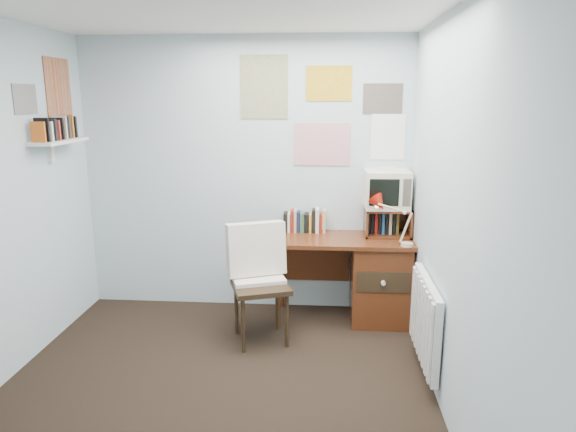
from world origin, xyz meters
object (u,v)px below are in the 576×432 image
(desk_lamp, at_px, (408,225))
(tv_riser, at_px, (387,222))
(radiator, at_px, (426,320))
(desk, at_px, (373,277))
(crt_tv, at_px, (387,187))
(desk_chair, at_px, (261,287))
(wall_shelf, at_px, (59,141))

(desk_lamp, relative_size, tv_riser, 0.91)
(radiator, bearing_deg, desk, 107.24)
(tv_riser, relative_size, crt_tv, 1.05)
(desk_chair, bearing_deg, crt_tv, 11.55)
(wall_shelf, bearing_deg, tv_riser, 10.32)
(desk_chair, relative_size, radiator, 1.17)
(desk, bearing_deg, desk_chair, -152.97)
(tv_riser, relative_size, radiator, 0.50)
(tv_riser, distance_m, crt_tv, 0.31)
(desk_lamp, height_order, wall_shelf, wall_shelf)
(crt_tv, height_order, radiator, crt_tv)
(desk_chair, height_order, crt_tv, crt_tv)
(crt_tv, bearing_deg, tv_riser, -50.20)
(desk_lamp, bearing_deg, wall_shelf, 163.86)
(desk_chair, height_order, desk_lamp, desk_lamp)
(desk_chair, bearing_deg, desk, 8.23)
(desk, xyz_separation_m, wall_shelf, (-2.57, -0.38, 1.21))
(tv_riser, height_order, wall_shelf, wall_shelf)
(desk_chair, distance_m, wall_shelf, 1.99)
(desk, height_order, radiator, desk)
(radiator, relative_size, wall_shelf, 1.29)
(desk, relative_size, crt_tv, 3.15)
(tv_riser, bearing_deg, crt_tv, 131.46)
(desk_chair, xyz_separation_m, tv_riser, (1.07, 0.59, 0.42))
(desk_chair, relative_size, desk_lamp, 2.57)
(crt_tv, distance_m, radiator, 1.32)
(desk_lamp, distance_m, tv_riser, 0.36)
(wall_shelf, bearing_deg, crt_tv, 10.80)
(desk_lamp, relative_size, radiator, 0.46)
(radiator, bearing_deg, crt_tv, 100.04)
(desk, xyz_separation_m, desk_lamp, (0.25, -0.22, 0.54))
(desk_lamp, height_order, crt_tv, crt_tv)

